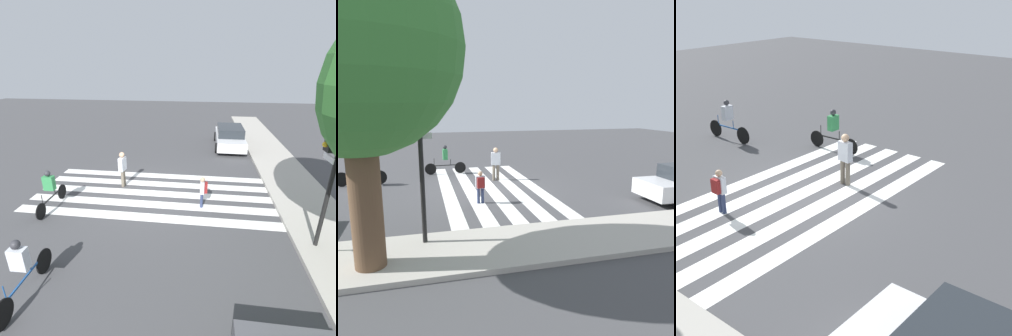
# 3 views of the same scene
# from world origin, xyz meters

# --- Properties ---
(ground_plane) EXTENTS (60.00, 60.00, 0.00)m
(ground_plane) POSITION_xyz_m (0.00, 0.00, 0.00)
(ground_plane) COLOR #444447
(sidewalk_curb) EXTENTS (36.00, 2.50, 0.14)m
(sidewalk_curb) POSITION_xyz_m (0.00, 6.25, 0.07)
(sidewalk_curb) COLOR #ADA89E
(sidewalk_curb) RESTS_ON ground_plane
(crosswalk_stripes) EXTENTS (4.40, 10.00, 0.01)m
(crosswalk_stripes) POSITION_xyz_m (-0.00, 0.00, 0.00)
(crosswalk_stripes) COLOR white
(crosswalk_stripes) RESTS_ON ground_plane
(traffic_light) EXTENTS (0.60, 0.50, 4.15)m
(traffic_light) POSITION_xyz_m (2.97, 5.46, 2.91)
(traffic_light) COLOR black
(traffic_light) RESTS_ON ground_plane
(pedestrian_adult_yellow_jacket) EXTENTS (0.48, 0.27, 1.64)m
(pedestrian_adult_yellow_jacket) POSITION_xyz_m (-0.57, -1.46, 0.92)
(pedestrian_adult_yellow_jacket) COLOR #6B6051
(pedestrian_adult_yellow_jacket) RESTS_ON ground_plane
(pedestrian_adult_blue_shirt) EXTENTS (0.35, 0.29, 1.25)m
(pedestrian_adult_blue_shirt) POSITION_xyz_m (0.85, 2.15, 0.73)
(pedestrian_adult_blue_shirt) COLOR navy
(pedestrian_adult_blue_shirt) RESTS_ON ground_plane
(cyclist_near_curb) EXTENTS (2.20, 0.41, 1.57)m
(cyclist_near_curb) POSITION_xyz_m (1.72, -3.64, 0.86)
(cyclist_near_curb) COLOR black
(cyclist_near_curb) RESTS_ON ground_plane
(cyclist_mid_street) EXTENTS (2.31, 0.41, 1.62)m
(cyclist_mid_street) POSITION_xyz_m (5.73, -2.01, 0.87)
(cyclist_mid_street) COLOR black
(cyclist_mid_street) RESTS_ON ground_plane
(car_parked_dark_suv) EXTENTS (4.64, 1.97, 1.40)m
(car_parked_dark_suv) POSITION_xyz_m (-7.46, 3.88, 0.72)
(car_parked_dark_suv) COLOR silver
(car_parked_dark_suv) RESTS_ON ground_plane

